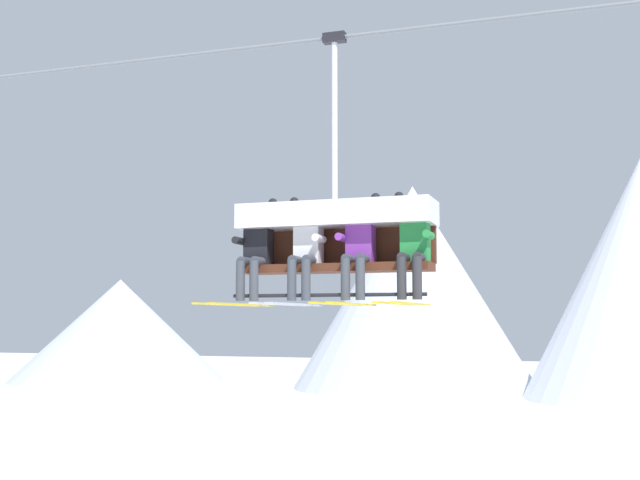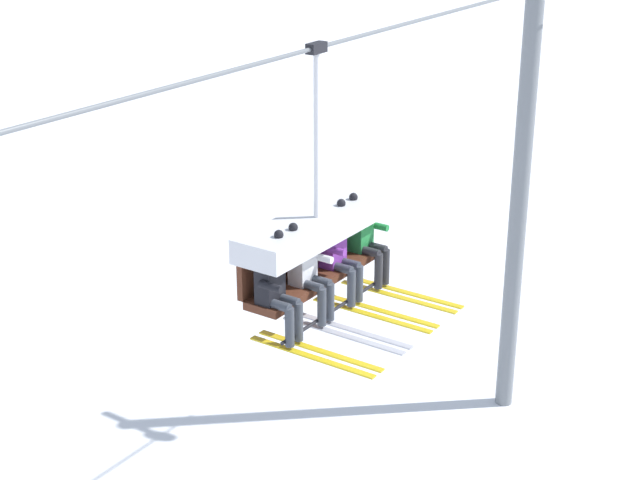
{
  "view_description": "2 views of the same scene",
  "coord_description": "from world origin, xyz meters",
  "px_view_note": "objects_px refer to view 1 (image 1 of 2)",
  "views": [
    {
      "loc": [
        3.66,
        -9.96,
        5.58
      ],
      "look_at": [
        0.51,
        -0.61,
        6.56
      ],
      "focal_mm": 45.0,
      "sensor_mm": 36.0,
      "label": 1
    },
    {
      "loc": [
        -8.45,
        -7.13,
        11.1
      ],
      "look_at": [
        0.59,
        -0.97,
        6.78
      ],
      "focal_mm": 55.0,
      "sensor_mm": 36.0,
      "label": 2
    }
  ],
  "objects_px": {
    "skier_black": "(255,250)",
    "skier_white": "(305,249)",
    "chairlift_chair": "(337,226)",
    "skier_purple": "(358,247)",
    "skier_green": "(413,246)"
  },
  "relations": [
    {
      "from": "skier_purple",
      "to": "chairlift_chair",
      "type": "bearing_deg",
      "value": 147.23
    },
    {
      "from": "skier_green",
      "to": "skier_purple",
      "type": "bearing_deg",
      "value": 180.0
    },
    {
      "from": "skier_black",
      "to": "skier_green",
      "type": "distance_m",
      "value": 1.97
    },
    {
      "from": "chairlift_chair",
      "to": "skier_purple",
      "type": "height_order",
      "value": "chairlift_chair"
    },
    {
      "from": "skier_black",
      "to": "skier_white",
      "type": "relative_size",
      "value": 1.0
    },
    {
      "from": "chairlift_chair",
      "to": "skier_black",
      "type": "height_order",
      "value": "chairlift_chair"
    },
    {
      "from": "skier_white",
      "to": "chairlift_chair",
      "type": "bearing_deg",
      "value": 32.77
    },
    {
      "from": "skier_black",
      "to": "skier_white",
      "type": "bearing_deg",
      "value": 0.0
    },
    {
      "from": "skier_white",
      "to": "skier_purple",
      "type": "xyz_separation_m",
      "value": [
        0.66,
        0.0,
        0.0
      ]
    },
    {
      "from": "chairlift_chair",
      "to": "skier_purple",
      "type": "xyz_separation_m",
      "value": [
        0.33,
        -0.21,
        -0.29
      ]
    },
    {
      "from": "chairlift_chair",
      "to": "skier_green",
      "type": "xyz_separation_m",
      "value": [
        0.98,
        -0.21,
        -0.29
      ]
    },
    {
      "from": "skier_purple",
      "to": "skier_green",
      "type": "distance_m",
      "value": 0.65
    },
    {
      "from": "skier_black",
      "to": "skier_purple",
      "type": "relative_size",
      "value": 1.0
    },
    {
      "from": "chairlift_chair",
      "to": "skier_green",
      "type": "bearing_deg",
      "value": -12.27
    },
    {
      "from": "skier_white",
      "to": "skier_green",
      "type": "bearing_deg",
      "value": 0.0
    }
  ]
}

